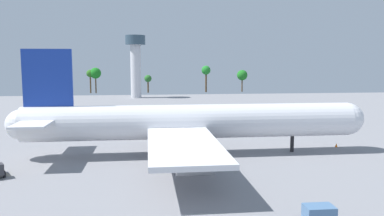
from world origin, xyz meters
The scene contains 8 objects.
ground_plane centered at (0.00, 0.00, 0.00)m, with size 265.97×265.97×0.00m, color gray.
cargo_airplane centered at (-0.30, 0.00, 6.14)m, with size 66.49×56.66×19.49m.
catering_truck centered at (13.34, 28.92, 1.04)m, with size 2.79×4.85×1.93m.
maintenance_van centered at (-9.80, 32.23, 1.25)m, with size 4.65×4.28×2.54m.
cargo_container_aft centered at (10.13, -31.86, 0.91)m, with size 3.21×2.19×1.81m.
safety_cone_nose centered at (29.92, 2.84, 0.37)m, with size 0.52×0.52×0.75m, color orange.
control_tower centered at (-13.52, 116.79, 18.41)m, with size 9.48×9.48×29.77m.
tree_line_backdrop centered at (-13.43, 147.48, 11.02)m, with size 113.19×6.85×15.89m.
Camera 1 is at (-8.16, -69.81, 17.24)m, focal length 35.92 mm.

